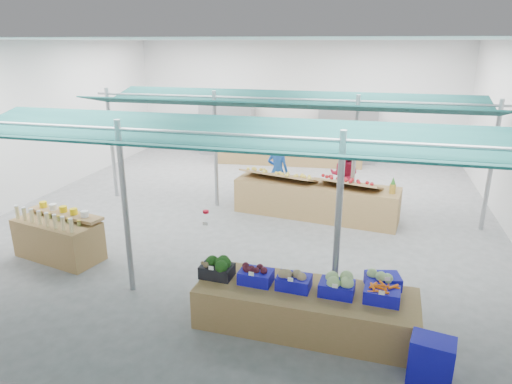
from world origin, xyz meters
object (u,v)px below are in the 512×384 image
at_px(crate_stack, 431,361).
at_px(vendor_right, 344,175).
at_px(vendor_left, 278,171).
at_px(bottle_shelf, 60,237).
at_px(fruit_counter, 315,200).
at_px(veg_counter, 305,308).

bearing_deg(crate_stack, vendor_right, 103.64).
height_order(crate_stack, vendor_left, vendor_left).
bearing_deg(vendor_left, bottle_shelf, 60.82).
bearing_deg(vendor_left, vendor_right, -172.55).
bearing_deg(bottle_shelf, fruit_counter, 50.00).
bearing_deg(crate_stack, fruit_counter, 111.85).
height_order(bottle_shelf, vendor_right, vendor_right).
bearing_deg(bottle_shelf, vendor_left, 66.03).
height_order(bottle_shelf, fruit_counter, bottle_shelf).
xyz_separation_m(veg_counter, crate_stack, (1.73, -0.79, 0.00)).
height_order(bottle_shelf, veg_counter, bottle_shelf).
relative_size(veg_counter, crate_stack, 5.12).
relative_size(crate_stack, vendor_right, 0.40).
distance_m(bottle_shelf, fruit_counter, 5.86).
xyz_separation_m(bottle_shelf, vendor_right, (5.26, 4.66, 0.37)).
bearing_deg(crate_stack, bottle_shelf, 164.34).
bearing_deg(vendor_right, bottle_shelf, 48.95).
relative_size(bottle_shelf, fruit_counter, 0.48).
xyz_separation_m(crate_stack, vendor_right, (-1.60, 6.58, 0.48)).
height_order(bottle_shelf, vendor_left, vendor_left).
height_order(crate_stack, vendor_right, vendor_right).
xyz_separation_m(veg_counter, vendor_left, (-1.67, 5.79, 0.48)).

